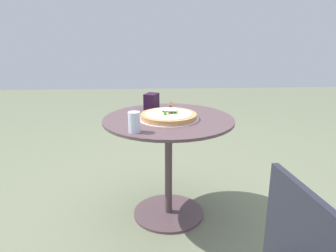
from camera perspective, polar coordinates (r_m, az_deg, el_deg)
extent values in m
plane|color=#6C7257|center=(2.43, 0.09, -15.15)|extent=(10.00, 10.00, 0.00)
cylinder|color=#553F43|center=(2.14, 0.10, 1.16)|extent=(0.87, 0.87, 0.02)
cylinder|color=#553F43|center=(2.26, 0.09, -7.42)|extent=(0.05, 0.05, 0.68)
cylinder|color=#553F43|center=(2.43, 0.09, -14.97)|extent=(0.50, 0.50, 0.02)
cylinder|color=silver|center=(2.12, 0.00, 1.29)|extent=(0.40, 0.40, 0.00)
cylinder|color=tan|center=(2.11, 0.00, 1.75)|extent=(0.37, 0.37, 0.03)
cylinder|color=beige|center=(2.11, 0.00, 2.21)|extent=(0.31, 0.31, 0.00)
sphere|color=#32701F|center=(2.07, -0.48, 2.17)|extent=(0.02, 0.02, 0.02)
sphere|color=#2F631F|center=(2.13, -0.85, 2.54)|extent=(0.02, 0.02, 0.02)
sphere|color=#316424|center=(2.16, 0.81, 2.77)|extent=(0.02, 0.02, 0.02)
sphere|color=#F5E4C9|center=(2.07, -0.08, 2.14)|extent=(0.02, 0.02, 0.02)
sphere|color=#286128|center=(2.15, -0.63, 2.67)|extent=(0.02, 0.02, 0.02)
sphere|color=#246F24|center=(2.11, 1.27, 2.38)|extent=(0.02, 0.02, 0.02)
cube|color=silver|center=(2.13, 0.36, 2.95)|extent=(0.11, 0.09, 0.00)
cube|color=brown|center=(2.23, 0.48, 3.78)|extent=(0.11, 0.03, 0.02)
cylinder|color=silver|center=(1.85, -5.97, 0.69)|extent=(0.07, 0.07, 0.12)
cube|color=black|center=(2.37, -2.92, 4.36)|extent=(0.13, 0.12, 0.11)
cube|color=#22232E|center=(1.15, 21.74, -18.51)|extent=(0.37, 0.07, 0.38)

